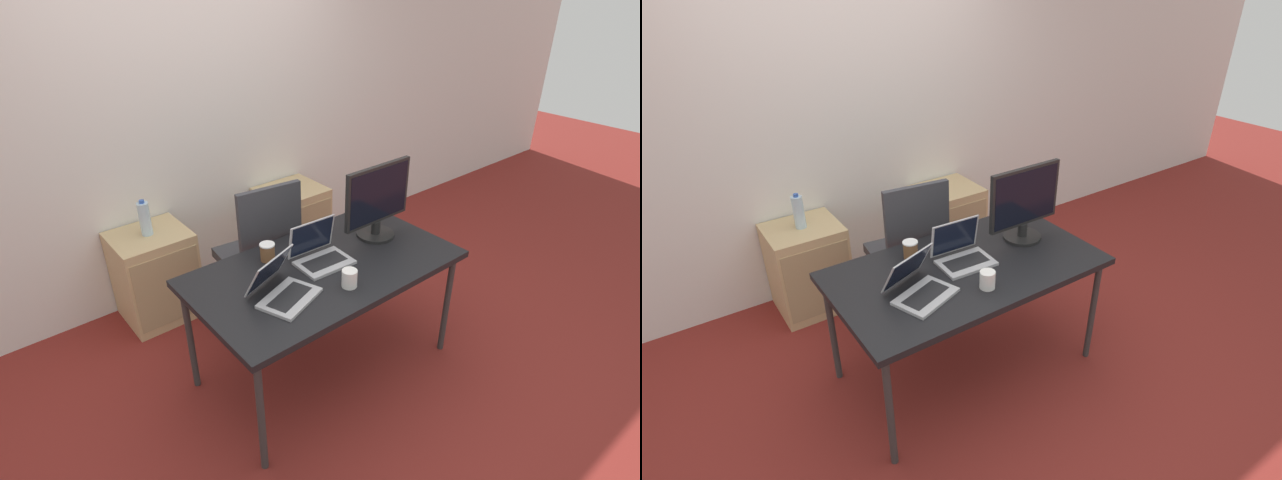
% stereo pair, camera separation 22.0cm
% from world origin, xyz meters
% --- Properties ---
extents(ground_plane, '(14.00, 14.00, 0.00)m').
position_xyz_m(ground_plane, '(0.00, 0.00, 0.00)').
color(ground_plane, maroon).
extents(wall_back, '(10.00, 0.05, 2.60)m').
position_xyz_m(wall_back, '(0.00, 1.47, 1.30)').
color(wall_back, silver).
rests_on(wall_back, ground_plane).
extents(desk, '(1.57, 0.88, 0.78)m').
position_xyz_m(desk, '(0.00, 0.00, 0.73)').
color(desk, black).
rests_on(desk, ground_plane).
extents(office_chair, '(0.56, 0.58, 1.11)m').
position_xyz_m(office_chair, '(-0.01, 0.69, 0.43)').
color(office_chair, '#232326').
rests_on(office_chair, ground_plane).
extents(cabinet_left, '(0.51, 0.47, 0.68)m').
position_xyz_m(cabinet_left, '(-0.58, 1.21, 0.34)').
color(cabinet_left, tan).
rests_on(cabinet_left, ground_plane).
extents(cabinet_right, '(0.51, 0.47, 0.68)m').
position_xyz_m(cabinet_right, '(0.65, 1.21, 0.34)').
color(cabinet_right, tan).
rests_on(cabinet_right, ground_plane).
extents(water_bottle, '(0.08, 0.08, 0.26)m').
position_xyz_m(water_bottle, '(-0.58, 1.21, 0.80)').
color(water_bottle, silver).
rests_on(water_bottle, cabinet_left).
extents(laptop_left, '(0.32, 0.27, 0.24)m').
position_xyz_m(laptop_left, '(0.01, 0.05, 0.83)').
color(laptop_left, '#ADADB2').
rests_on(laptop_left, desk).
extents(laptop_right, '(0.37, 0.41, 0.22)m').
position_xyz_m(laptop_right, '(-0.37, -0.09, 0.82)').
color(laptop_right, '#ADADB2').
rests_on(laptop_right, desk).
extents(monitor, '(0.52, 0.24, 0.48)m').
position_xyz_m(monitor, '(0.48, 0.07, 1.02)').
color(monitor, black).
rests_on(monitor, desk).
extents(coffee_cup_white, '(0.09, 0.09, 0.10)m').
position_xyz_m(coffee_cup_white, '(-0.03, -0.25, 0.83)').
color(coffee_cup_white, white).
rests_on(coffee_cup_white, desk).
extents(coffee_cup_brown, '(0.09, 0.09, 0.11)m').
position_xyz_m(coffee_cup_brown, '(-0.22, 0.26, 0.83)').
color(coffee_cup_brown, brown).
rests_on(coffee_cup_brown, desk).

